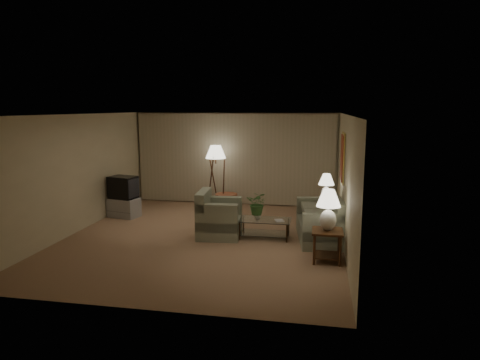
# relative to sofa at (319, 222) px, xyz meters

# --- Properties ---
(ground) EXTENTS (7.00, 7.00, 0.00)m
(ground) POSITION_rel_sofa_xyz_m (-2.50, -0.31, -0.38)
(ground) COLOR #A37F5A
(ground) RESTS_ON ground
(room_shell) EXTENTS (6.04, 7.02, 2.72)m
(room_shell) POSITION_rel_sofa_xyz_m (-2.48, 1.20, 1.37)
(room_shell) COLOR beige
(room_shell) RESTS_ON ground
(sofa) EXTENTS (1.93, 1.28, 0.76)m
(sofa) POSITION_rel_sofa_xyz_m (0.00, 0.00, 0.00)
(sofa) COLOR gray
(sofa) RESTS_ON ground
(armchair) EXTENTS (1.10, 1.06, 0.81)m
(armchair) POSITION_rel_sofa_xyz_m (-2.18, -0.17, 0.02)
(armchair) COLOR gray
(armchair) RESTS_ON ground
(side_table_near) EXTENTS (0.56, 0.56, 0.60)m
(side_table_near) POSITION_rel_sofa_xyz_m (0.15, -1.35, 0.03)
(side_table_near) COLOR #38220F
(side_table_near) RESTS_ON ground
(side_table_far) EXTENTS (0.56, 0.47, 0.60)m
(side_table_far) POSITION_rel_sofa_xyz_m (0.15, 1.25, 0.03)
(side_table_far) COLOR #38220F
(side_table_far) RESTS_ON ground
(table_lamp_near) EXTENTS (0.45, 0.45, 0.77)m
(table_lamp_near) POSITION_rel_sofa_xyz_m (0.15, -1.35, 0.67)
(table_lamp_near) COLOR silver
(table_lamp_near) RESTS_ON side_table_near
(table_lamp_far) EXTENTS (0.39, 0.39, 0.66)m
(table_lamp_far) POSITION_rel_sofa_xyz_m (0.15, 1.25, 0.61)
(table_lamp_far) COLOR silver
(table_lamp_far) RESTS_ON side_table_far
(coffee_table) EXTENTS (1.16, 0.63, 0.41)m
(coffee_table) POSITION_rel_sofa_xyz_m (-1.18, -0.10, -0.10)
(coffee_table) COLOR silver
(coffee_table) RESTS_ON ground
(tv_cabinet) EXTENTS (0.98, 0.82, 0.50)m
(tv_cabinet) POSITION_rel_sofa_xyz_m (-5.05, 1.05, -0.13)
(tv_cabinet) COLOR #9E9EA1
(tv_cabinet) RESTS_ON ground
(crt_tv) EXTENTS (0.88, 0.78, 0.58)m
(crt_tv) POSITION_rel_sofa_xyz_m (-5.05, 1.05, 0.41)
(crt_tv) COLOR black
(crt_tv) RESTS_ON tv_cabinet
(floor_lamp) EXTENTS (0.58, 0.58, 1.78)m
(floor_lamp) POSITION_rel_sofa_xyz_m (-2.93, 2.57, 0.55)
(floor_lamp) COLOR #38220F
(floor_lamp) RESTS_ON ground
(ottoman) EXTENTS (0.78, 0.78, 0.42)m
(ottoman) POSITION_rel_sofa_xyz_m (-2.61, 2.49, -0.17)
(ottoman) COLOR #964D32
(ottoman) RESTS_ON ground
(vase) EXTENTS (0.14, 0.14, 0.14)m
(vase) POSITION_rel_sofa_xyz_m (-1.33, -0.10, 0.10)
(vase) COLOR white
(vase) RESTS_ON coffee_table
(flowers) EXTENTS (0.51, 0.46, 0.52)m
(flowers) POSITION_rel_sofa_xyz_m (-1.33, -0.10, 0.43)
(flowers) COLOR #427735
(flowers) RESTS_ON vase
(book) EXTENTS (0.25, 0.29, 0.02)m
(book) POSITION_rel_sofa_xyz_m (-0.93, -0.20, 0.04)
(book) COLOR olive
(book) RESTS_ON coffee_table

